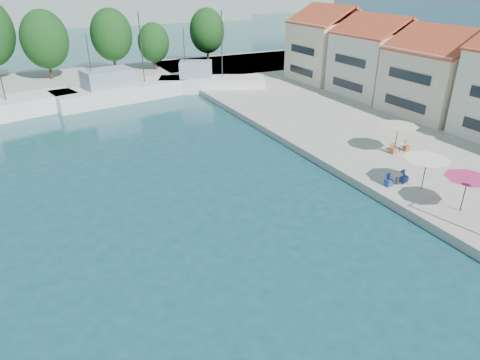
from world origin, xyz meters
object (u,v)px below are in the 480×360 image
trawler_03 (128,90)px  trawler_04 (209,83)px  umbrella_white (427,162)px  umbrella_cream (398,129)px  umbrella_pink (467,182)px

trawler_03 → trawler_04: 10.29m
trawler_03 → umbrella_white: 36.18m
trawler_04 → umbrella_white: trawler_04 is taller
trawler_03 → trawler_04: size_ratio=1.38×
trawler_04 → trawler_03: bearing=-161.0°
umbrella_cream → umbrella_pink: bearing=-111.1°
umbrella_white → trawler_03: bearing=108.4°
umbrella_pink → umbrella_white: 3.23m
umbrella_pink → trawler_03: bearing=106.6°
trawler_03 → umbrella_pink: 39.16m
trawler_04 → umbrella_white: size_ratio=4.49×
umbrella_cream → umbrella_white: bearing=-119.1°
umbrella_pink → umbrella_white: size_ratio=0.91×
trawler_03 → umbrella_pink: size_ratio=6.78×
trawler_03 → umbrella_pink: (11.17, -37.51, 1.49)m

